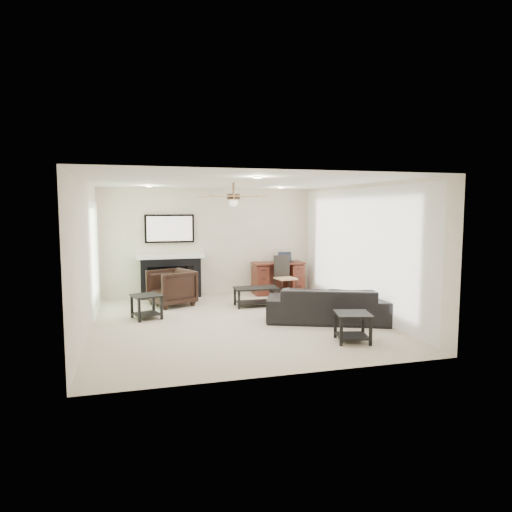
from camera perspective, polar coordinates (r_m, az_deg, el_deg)
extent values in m
plane|color=beige|center=(8.34, -2.60, -8.21)|extent=(5.50, 5.50, 0.00)
cube|color=white|center=(8.10, -2.69, 9.21)|extent=(5.00, 5.50, 0.04)
cube|color=beige|center=(10.81, -5.87, 1.75)|extent=(5.00, 0.04, 2.50)
cube|color=beige|center=(5.49, 3.73, -2.34)|extent=(5.00, 0.04, 2.50)
cube|color=beige|center=(7.96, -20.49, -0.12)|extent=(0.04, 5.50, 2.50)
cube|color=beige|center=(9.01, 13.06, 0.78)|extent=(0.04, 5.50, 2.50)
cube|color=white|center=(9.07, 12.48, 0.70)|extent=(0.04, 5.10, 2.40)
cube|color=#93BC89|center=(9.51, -19.43, -0.35)|extent=(0.04, 1.80, 2.10)
cylinder|color=#382619|center=(8.18, -2.83, 7.43)|extent=(1.40, 1.40, 0.30)
imported|color=black|center=(8.37, 8.95, -5.99)|extent=(2.33, 1.60, 0.63)
imported|color=black|center=(9.78, -10.53, -3.90)|extent=(1.08, 1.07, 0.76)
cube|color=black|center=(9.57, 0.01, -5.12)|extent=(0.91, 0.52, 0.40)
cube|color=black|center=(7.23, 11.97, -8.71)|extent=(0.63, 0.63, 0.45)
cube|color=black|center=(8.75, -13.53, -6.18)|extent=(0.63, 0.63, 0.45)
cube|color=black|center=(10.56, -10.63, -0.03)|extent=(1.52, 0.34, 1.91)
cube|color=#3D140F|center=(10.95, 2.76, -2.76)|extent=(1.22, 0.56, 0.76)
cube|color=black|center=(10.42, 3.71, -2.63)|extent=(0.48, 0.50, 0.97)
cube|color=black|center=(10.93, 3.80, -0.16)|extent=(0.33, 0.24, 0.23)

